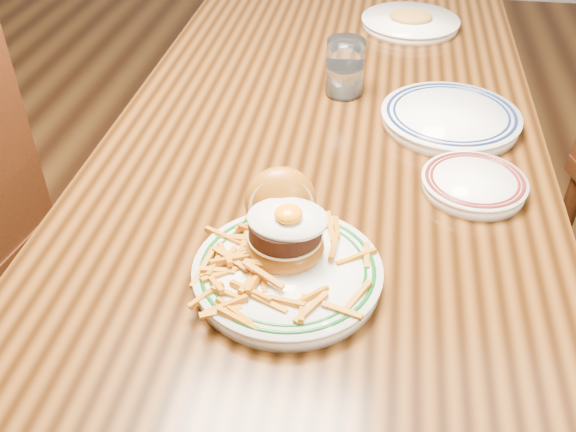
# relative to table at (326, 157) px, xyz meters

# --- Properties ---
(floor) EXTENTS (6.00, 6.00, 0.00)m
(floor) POSITION_rel_table_xyz_m (0.00, 0.00, -0.66)
(floor) COLOR black
(floor) RESTS_ON ground
(table) EXTENTS (0.85, 1.60, 0.75)m
(table) POSITION_rel_table_xyz_m (0.00, 0.00, 0.00)
(table) COLOR black
(table) RESTS_ON floor
(main_plate) EXTENTS (0.27, 0.29, 0.13)m
(main_plate) POSITION_rel_table_xyz_m (-0.01, -0.46, 0.12)
(main_plate) COLOR white
(main_plate) RESTS_ON table
(side_plate) EXTENTS (0.18, 0.18, 0.03)m
(side_plate) POSITION_rel_table_xyz_m (0.27, -0.20, 0.10)
(side_plate) COLOR white
(side_plate) RESTS_ON table
(rear_plate) EXTENTS (0.28, 0.28, 0.03)m
(rear_plate) POSITION_rel_table_xyz_m (0.24, 0.02, 0.11)
(rear_plate) COLOR white
(rear_plate) RESTS_ON table
(water_glass) EXTENTS (0.08, 0.08, 0.12)m
(water_glass) POSITION_rel_table_xyz_m (0.02, 0.12, 0.14)
(water_glass) COLOR white
(water_glass) RESTS_ON table
(far_plate) EXTENTS (0.26, 0.26, 0.05)m
(far_plate) POSITION_rel_table_xyz_m (0.16, 0.52, 0.10)
(far_plate) COLOR white
(far_plate) RESTS_ON table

